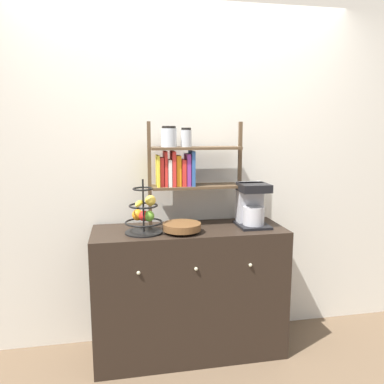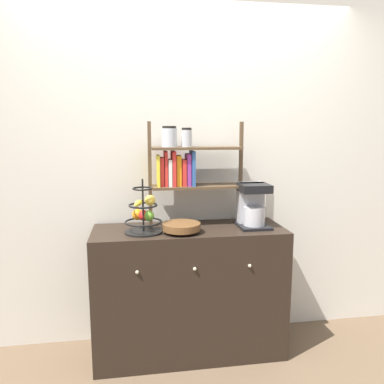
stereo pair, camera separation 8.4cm
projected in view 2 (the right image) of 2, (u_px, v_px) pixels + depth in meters
ground_plane at (195, 370)px, 2.51m from camera, size 12.00×12.00×0.00m
wall_back at (184, 170)px, 2.81m from camera, size 7.00×0.05×2.60m
sideboard at (189, 291)px, 2.67m from camera, size 1.33×0.49×0.92m
coffee_maker at (252, 205)px, 2.64m from camera, size 0.21×0.26×0.31m
fruit_stand at (144, 214)px, 2.48m from camera, size 0.25×0.25×0.36m
wooden_bowl at (181, 227)px, 2.48m from camera, size 0.25×0.25×0.07m
shelf_hutch at (183, 164)px, 2.63m from camera, size 0.68×0.20×0.73m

